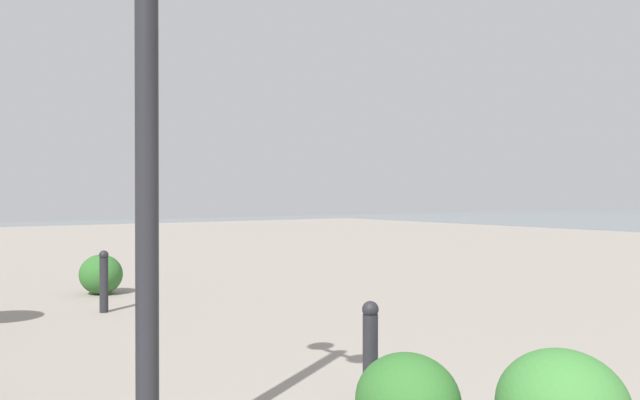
# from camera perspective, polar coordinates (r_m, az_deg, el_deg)

# --- Properties ---
(lamppost) EXTENTS (0.98, 0.28, 3.76)m
(lamppost) POSITION_cam_1_polar(r_m,az_deg,el_deg) (4.28, -14.41, 12.08)
(lamppost) COLOR #232328
(lamppost) RESTS_ON ground
(bollard_near) EXTENTS (0.13, 0.13, 0.84)m
(bollard_near) POSITION_cam_1_polar(r_m,az_deg,el_deg) (5.37, 4.26, -12.73)
(bollard_near) COLOR #232328
(bollard_near) RESTS_ON ground
(bollard_mid) EXTENTS (0.13, 0.13, 0.87)m
(bollard_mid) POSITION_cam_1_polar(r_m,az_deg,el_deg) (10.03, -17.76, -6.45)
(bollard_mid) COLOR #232328
(bollard_mid) RESTS_ON ground
(shrub_round) EXTENTS (0.77, 0.70, 0.66)m
(shrub_round) POSITION_cam_1_polar(r_m,az_deg,el_deg) (11.87, -17.99, -5.98)
(shrub_round) COLOR #2D6628
(shrub_round) RESTS_ON ground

